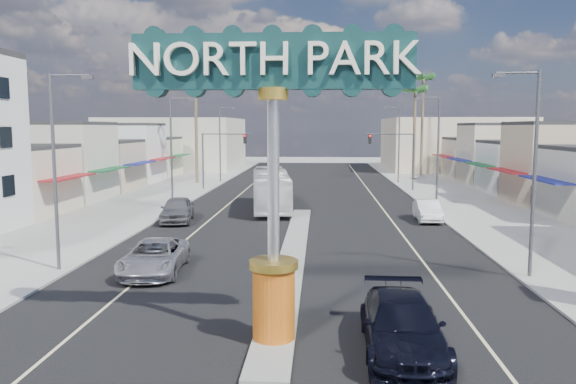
# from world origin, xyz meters

# --- Properties ---
(ground) EXTENTS (160.00, 160.00, 0.00)m
(ground) POSITION_xyz_m (0.00, 30.00, 0.00)
(ground) COLOR gray
(ground) RESTS_ON ground
(road) EXTENTS (20.00, 120.00, 0.01)m
(road) POSITION_xyz_m (0.00, 30.00, 0.01)
(road) COLOR black
(road) RESTS_ON ground
(median_island) EXTENTS (1.30, 30.00, 0.16)m
(median_island) POSITION_xyz_m (0.00, 14.00, 0.08)
(median_island) COLOR gray
(median_island) RESTS_ON ground
(sidewalk_left) EXTENTS (8.00, 120.00, 0.12)m
(sidewalk_left) POSITION_xyz_m (-14.00, 30.00, 0.06)
(sidewalk_left) COLOR gray
(sidewalk_left) RESTS_ON ground
(sidewalk_right) EXTENTS (8.00, 120.00, 0.12)m
(sidewalk_right) POSITION_xyz_m (14.00, 30.00, 0.06)
(sidewalk_right) COLOR gray
(sidewalk_right) RESTS_ON ground
(storefront_row_left) EXTENTS (12.00, 42.00, 6.00)m
(storefront_row_left) POSITION_xyz_m (-24.00, 43.00, 3.00)
(storefront_row_left) COLOR beige
(storefront_row_left) RESTS_ON ground
(storefront_row_right) EXTENTS (12.00, 42.00, 6.00)m
(storefront_row_right) POSITION_xyz_m (24.00, 43.00, 3.00)
(storefront_row_right) COLOR #B7B29E
(storefront_row_right) RESTS_ON ground
(backdrop_far_left) EXTENTS (20.00, 20.00, 8.00)m
(backdrop_far_left) POSITION_xyz_m (-22.00, 75.00, 4.00)
(backdrop_far_left) COLOR #B7B29E
(backdrop_far_left) RESTS_ON ground
(backdrop_far_right) EXTENTS (20.00, 20.00, 8.00)m
(backdrop_far_right) POSITION_xyz_m (22.00, 75.00, 4.00)
(backdrop_far_right) COLOR beige
(backdrop_far_right) RESTS_ON ground
(gateway_sign) EXTENTS (8.20, 1.50, 9.15)m
(gateway_sign) POSITION_xyz_m (0.00, 1.98, 5.93)
(gateway_sign) COLOR #C94E0F
(gateway_sign) RESTS_ON median_island
(traffic_signal_left) EXTENTS (5.09, 0.45, 6.00)m
(traffic_signal_left) POSITION_xyz_m (-9.18, 43.99, 4.27)
(traffic_signal_left) COLOR #47474C
(traffic_signal_left) RESTS_ON ground
(traffic_signal_right) EXTENTS (5.09, 0.45, 6.00)m
(traffic_signal_right) POSITION_xyz_m (9.18, 43.99, 4.27)
(traffic_signal_right) COLOR #47474C
(traffic_signal_right) RESTS_ON ground
(streetlight_l_near) EXTENTS (2.03, 0.22, 9.00)m
(streetlight_l_near) POSITION_xyz_m (-10.43, 10.00, 5.07)
(streetlight_l_near) COLOR #47474C
(streetlight_l_near) RESTS_ON ground
(streetlight_l_mid) EXTENTS (2.03, 0.22, 9.00)m
(streetlight_l_mid) POSITION_xyz_m (-10.43, 30.00, 5.07)
(streetlight_l_mid) COLOR #47474C
(streetlight_l_mid) RESTS_ON ground
(streetlight_l_far) EXTENTS (2.03, 0.22, 9.00)m
(streetlight_l_far) POSITION_xyz_m (-10.43, 52.00, 5.07)
(streetlight_l_far) COLOR #47474C
(streetlight_l_far) RESTS_ON ground
(streetlight_r_near) EXTENTS (2.03, 0.22, 9.00)m
(streetlight_r_near) POSITION_xyz_m (10.43, 10.00, 5.07)
(streetlight_r_near) COLOR #47474C
(streetlight_r_near) RESTS_ON ground
(streetlight_r_mid) EXTENTS (2.03, 0.22, 9.00)m
(streetlight_r_mid) POSITION_xyz_m (10.43, 30.00, 5.07)
(streetlight_r_mid) COLOR #47474C
(streetlight_r_mid) RESTS_ON ground
(streetlight_r_far) EXTENTS (2.03, 0.22, 9.00)m
(streetlight_r_far) POSITION_xyz_m (10.43, 52.00, 5.07)
(streetlight_r_far) COLOR #47474C
(streetlight_r_far) RESTS_ON ground
(palm_left_far) EXTENTS (2.60, 2.60, 13.10)m
(palm_left_far) POSITION_xyz_m (-13.00, 50.00, 11.50)
(palm_left_far) COLOR brown
(palm_left_far) RESTS_ON ground
(palm_right_mid) EXTENTS (2.60, 2.60, 12.10)m
(palm_right_mid) POSITION_xyz_m (13.00, 56.00, 10.60)
(palm_right_mid) COLOR brown
(palm_right_mid) RESTS_ON ground
(palm_right_far) EXTENTS (2.60, 2.60, 14.10)m
(palm_right_far) POSITION_xyz_m (15.00, 62.00, 12.39)
(palm_right_far) COLOR brown
(palm_right_far) RESTS_ON ground
(suv_left) EXTENTS (2.85, 5.60, 1.51)m
(suv_left) POSITION_xyz_m (-6.11, 9.97, 0.76)
(suv_left) COLOR #B6B5BB
(suv_left) RESTS_ON ground
(suv_right) EXTENTS (2.41, 5.68, 1.64)m
(suv_right) POSITION_xyz_m (3.83, 1.44, 0.82)
(suv_right) COLOR black
(suv_right) RESTS_ON ground
(car_parked_left) EXTENTS (2.71, 5.37, 1.76)m
(car_parked_left) POSITION_xyz_m (-8.60, 23.76, 0.88)
(car_parked_left) COLOR slate
(car_parked_left) RESTS_ON ground
(car_parked_right) EXTENTS (1.68, 4.53, 1.48)m
(car_parked_right) POSITION_xyz_m (9.00, 25.19, 0.74)
(car_parked_right) COLOR white
(car_parked_right) RESTS_ON ground
(city_bus) EXTENTS (4.14, 12.00, 3.27)m
(city_bus) POSITION_xyz_m (-2.58, 30.08, 1.64)
(city_bus) COLOR silver
(city_bus) RESTS_ON ground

